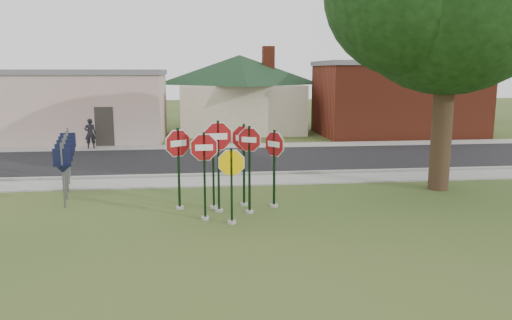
{
  "coord_description": "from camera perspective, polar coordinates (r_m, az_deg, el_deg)",
  "views": [
    {
      "loc": [
        -0.88,
        -12.85,
        4.13
      ],
      "look_at": [
        0.83,
        2.0,
        1.45
      ],
      "focal_mm": 35.0,
      "sensor_mm": 36.0,
      "label": 1
    }
  ],
  "objects": [
    {
      "name": "building_house",
      "position": [
        34.97,
        -1.88,
        9.37
      ],
      "size": [
        11.6,
        11.6,
        6.2
      ],
      "color": "beige",
      "rests_on": "ground"
    },
    {
      "name": "curb",
      "position": [
        19.79,
        -3.9,
        -1.69
      ],
      "size": [
        60.0,
        0.2,
        0.14
      ],
      "primitive_type": "cube",
      "color": "gray",
      "rests_on": "ground"
    },
    {
      "name": "stop_sign_yellow",
      "position": [
        13.47,
        -2.82,
        -1.96
      ],
      "size": [
        1.0,
        0.24,
        2.19
      ],
      "color": "gray",
      "rests_on": "ground"
    },
    {
      "name": "ground",
      "position": [
        13.53,
        -2.56,
        -7.61
      ],
      "size": [
        120.0,
        120.0,
        0.0
      ],
      "primitive_type": "plane",
      "color": "#2E4A1C",
      "rests_on": "ground"
    },
    {
      "name": "stop_sign_far_right",
      "position": [
        15.08,
        2.1,
        0.24
      ],
      "size": [
        0.65,
        0.86,
        2.48
      ],
      "color": "gray",
      "rests_on": "ground"
    },
    {
      "name": "sidewalk_far",
      "position": [
        27.47,
        -4.68,
        1.55
      ],
      "size": [
        60.0,
        1.6,
        0.06
      ],
      "primitive_type": "cube",
      "color": "gray",
      "rests_on": "ground"
    },
    {
      "name": "stop_sign_far_left",
      "position": [
        15.0,
        -8.87,
        0.4
      ],
      "size": [
        0.98,
        0.61,
        2.58
      ],
      "color": "gray",
      "rests_on": "ground"
    },
    {
      "name": "stop_sign_right",
      "position": [
        14.4,
        -0.76,
        0.21
      ],
      "size": [
        0.87,
        0.46,
        2.67
      ],
      "color": "gray",
      "rests_on": "ground"
    },
    {
      "name": "sidewalk_near",
      "position": [
        18.82,
        -3.75,
        -2.43
      ],
      "size": [
        60.0,
        1.6,
        0.06
      ],
      "primitive_type": "cube",
      "color": "gray",
      "rests_on": "ground"
    },
    {
      "name": "bg_tree_right",
      "position": [
        45.11,
        24.38,
        11.12
      ],
      "size": [
        5.6,
        5.6,
        8.4
      ],
      "color": "#2E2014",
      "rests_on": "ground"
    },
    {
      "name": "stop_sign_back_left",
      "position": [
        14.99,
        -4.92,
        0.07
      ],
      "size": [
        0.97,
        0.24,
        2.49
      ],
      "color": "gray",
      "rests_on": "ground"
    },
    {
      "name": "building_brick",
      "position": [
        33.94,
        15.84,
        6.87
      ],
      "size": [
        10.2,
        6.2,
        4.75
      ],
      "color": "maroon",
      "rests_on": "ground"
    },
    {
      "name": "route_sign_row",
      "position": [
        18.17,
        -20.9,
        0.29
      ],
      "size": [
        1.43,
        4.63,
        2.0
      ],
      "color": "#59595E",
      "rests_on": "ground"
    },
    {
      "name": "building_stucco",
      "position": [
        31.96,
        -21.4,
        5.92
      ],
      "size": [
        12.2,
        6.2,
        4.2
      ],
      "color": "beige",
      "rests_on": "ground"
    },
    {
      "name": "pedestrian",
      "position": [
        27.81,
        -18.42,
        2.89
      ],
      "size": [
        0.63,
        0.46,
        1.6
      ],
      "primitive_type": "imported",
      "rotation": [
        0.0,
        0.0,
        3.29
      ],
      "color": "black",
      "rests_on": "sidewalk_far"
    },
    {
      "name": "road",
      "position": [
        23.24,
        -4.31,
        -0.05
      ],
      "size": [
        60.0,
        7.0,
        0.04
      ],
      "primitive_type": "cube",
      "color": "black",
      "rests_on": "ground"
    },
    {
      "name": "stop_sign_back_right",
      "position": [
        15.22,
        -1.39,
        0.84
      ],
      "size": [
        0.99,
        0.49,
        2.66
      ],
      "color": "gray",
      "rests_on": "ground"
    },
    {
      "name": "stop_sign_left",
      "position": [
        13.84,
        -5.93,
        -0.41
      ],
      "size": [
        1.06,
        0.24,
        2.58
      ],
      "color": "gray",
      "rests_on": "ground"
    },
    {
      "name": "stop_sign_center",
      "position": [
        14.56,
        -4.34,
        0.96
      ],
      "size": [
        1.15,
        0.24,
        2.83
      ],
      "color": "gray",
      "rests_on": "ground"
    }
  ]
}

